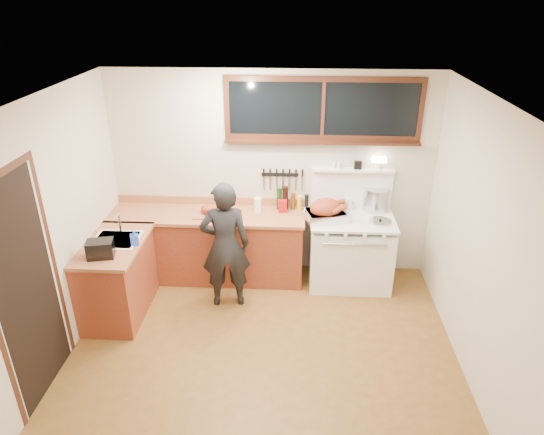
# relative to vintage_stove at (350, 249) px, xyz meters

# --- Properties ---
(ground_plane) EXTENTS (4.00, 3.50, 0.02)m
(ground_plane) POSITION_rel_vintage_stove_xyz_m (-1.00, -1.41, -0.48)
(ground_plane) COLOR brown
(room_shell) EXTENTS (4.10, 3.60, 2.65)m
(room_shell) POSITION_rel_vintage_stove_xyz_m (-1.00, -1.41, 1.18)
(room_shell) COLOR beige
(room_shell) RESTS_ON ground
(counter_back) EXTENTS (2.44, 0.64, 1.00)m
(counter_back) POSITION_rel_vintage_stove_xyz_m (-1.80, 0.04, -0.01)
(counter_back) COLOR maroon
(counter_back) RESTS_ON ground
(counter_left) EXTENTS (0.64, 1.09, 0.90)m
(counter_left) POSITION_rel_vintage_stove_xyz_m (-2.70, -0.79, -0.02)
(counter_left) COLOR maroon
(counter_left) RESTS_ON ground
(sink_unit) EXTENTS (0.50, 0.45, 0.37)m
(sink_unit) POSITION_rel_vintage_stove_xyz_m (-2.68, -0.71, 0.38)
(sink_unit) COLOR white
(sink_unit) RESTS_ON counter_left
(vintage_stove) EXTENTS (1.02, 0.74, 1.58)m
(vintage_stove) POSITION_rel_vintage_stove_xyz_m (0.00, 0.00, 0.00)
(vintage_stove) COLOR white
(vintage_stove) RESTS_ON ground
(back_window) EXTENTS (2.32, 0.13, 0.77)m
(back_window) POSITION_rel_vintage_stove_xyz_m (-0.40, 0.31, 1.60)
(back_window) COLOR black
(back_window) RESTS_ON room_shell
(left_doorway) EXTENTS (0.02, 1.04, 2.17)m
(left_doorway) POSITION_rel_vintage_stove_xyz_m (-2.99, -1.96, 0.62)
(left_doorway) COLOR black
(left_doorway) RESTS_ON ground
(knife_strip) EXTENTS (0.52, 0.03, 0.28)m
(knife_strip) POSITION_rel_vintage_stove_xyz_m (-0.88, 0.32, 0.84)
(knife_strip) COLOR black
(knife_strip) RESTS_ON room_shell
(man) EXTENTS (0.61, 0.45, 1.55)m
(man) POSITION_rel_vintage_stove_xyz_m (-1.48, -0.55, 0.31)
(man) COLOR black
(man) RESTS_ON ground
(soap_bottle) EXTENTS (0.10, 0.11, 0.18)m
(soap_bottle) POSITION_rel_vintage_stove_xyz_m (-2.43, -0.81, 0.52)
(soap_bottle) COLOR blue
(soap_bottle) RESTS_ON counter_left
(toaster) EXTENTS (0.30, 0.24, 0.18)m
(toaster) POSITION_rel_vintage_stove_xyz_m (-2.70, -1.08, 0.53)
(toaster) COLOR black
(toaster) RESTS_ON counter_left
(cutting_board) EXTENTS (0.41, 0.32, 0.14)m
(cutting_board) POSITION_rel_vintage_stove_xyz_m (-1.75, -0.00, 0.49)
(cutting_board) COLOR #A36241
(cutting_board) RESTS_ON counter_back
(roast_turkey) EXTENTS (0.57, 0.49, 0.26)m
(roast_turkey) POSITION_rel_vintage_stove_xyz_m (-0.33, -0.04, 0.54)
(roast_turkey) COLOR silver
(roast_turkey) RESTS_ON vintage_stove
(stockpot) EXTENTS (0.36, 0.36, 0.29)m
(stockpot) POSITION_rel_vintage_stove_xyz_m (0.30, 0.27, 0.58)
(stockpot) COLOR silver
(stockpot) RESTS_ON vintage_stove
(saucepan) EXTENTS (0.20, 0.29, 0.12)m
(saucepan) POSITION_rel_vintage_stove_xyz_m (-0.04, 0.27, 0.49)
(saucepan) COLOR silver
(saucepan) RESTS_ON vintage_stove
(pot_lid) EXTENTS (0.27, 0.27, 0.04)m
(pot_lid) POSITION_rel_vintage_stove_xyz_m (0.32, -0.10, 0.45)
(pot_lid) COLOR silver
(pot_lid) RESTS_ON vintage_stove
(coffee_tin) EXTENTS (0.11, 0.09, 0.16)m
(coffee_tin) POSITION_rel_vintage_stove_xyz_m (-0.86, 0.13, 0.51)
(coffee_tin) COLOR #9D1112
(coffee_tin) RESTS_ON counter_back
(pitcher) EXTENTS (0.12, 0.12, 0.18)m
(pitcher) POSITION_rel_vintage_stove_xyz_m (-1.16, 0.13, 0.52)
(pitcher) COLOR white
(pitcher) RESTS_ON counter_back
(bottle_cluster) EXTENTS (0.40, 0.07, 0.30)m
(bottle_cluster) POSITION_rel_vintage_stove_xyz_m (-0.77, 0.22, 0.56)
(bottle_cluster) COLOR black
(bottle_cluster) RESTS_ON counter_back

